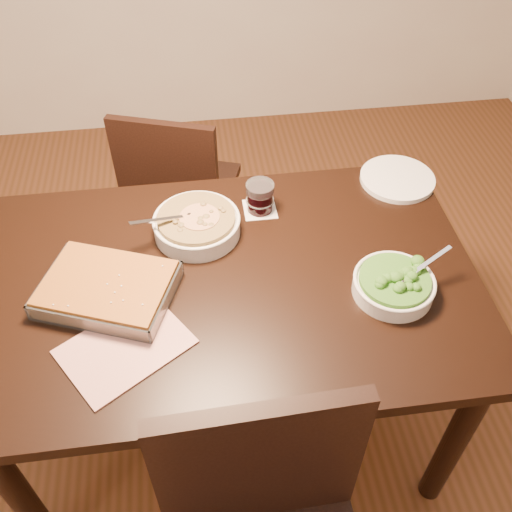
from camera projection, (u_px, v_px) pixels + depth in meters
ground at (235, 413)px, 2.13m from camera, size 4.00×4.00×0.00m
table at (229, 300)px, 1.66m from camera, size 1.40×0.90×0.75m
magazine_a at (125, 347)px, 1.42m from camera, size 0.37×0.35×0.01m
coaster at (260, 209)px, 1.79m from camera, size 0.10×0.10×0.00m
stew_bowl at (197, 224)px, 1.69m from camera, size 0.28×0.26×0.10m
broccoli_bowl at (394, 284)px, 1.53m from camera, size 0.24×0.22×0.09m
baking_dish at (107, 289)px, 1.52m from camera, size 0.41×0.36×0.06m
wine_tumbler at (260, 196)px, 1.75m from camera, size 0.09×0.09×0.10m
dinner_plate at (397, 179)px, 1.89m from camera, size 0.25×0.25×0.02m
chair_far at (178, 188)px, 2.31m from camera, size 0.50×0.50×0.84m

